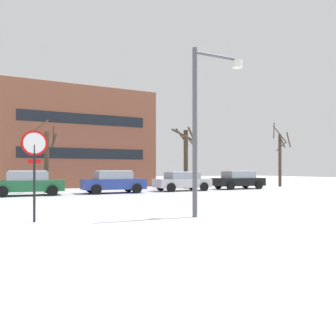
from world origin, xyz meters
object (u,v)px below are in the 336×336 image
parked_car_silver (182,181)px  street_lamp (204,113)px  parked_car_green (28,183)px  parked_car_blue (113,182)px  parked_car_black (238,180)px  stop_sign (34,158)px

parked_car_silver → street_lamp: bearing=-115.4°
parked_car_green → parked_car_silver: parked_car_green is taller
parked_car_green → parked_car_blue: bearing=-2.5°
street_lamp → parked_car_blue: size_ratio=1.34×
parked_car_silver → parked_car_black: 5.31m
parked_car_blue → street_lamp: bearing=-92.5°
parked_car_silver → parked_car_green: bearing=179.3°
parked_car_blue → parked_car_silver: (5.30, 0.11, -0.04)m
street_lamp → parked_car_silver: (5.84, 12.30, -2.73)m
street_lamp → parked_car_green: street_lamp is taller
parked_car_green → parked_car_black: parked_car_green is taller
street_lamp → parked_car_blue: street_lamp is taller
stop_sign → parked_car_silver: (11.07, 11.12, -1.19)m
parked_car_blue → parked_car_green: bearing=177.5°
parked_car_blue → parked_car_black: (10.61, 0.22, -0.02)m
parked_car_blue → parked_car_black: size_ratio=0.98×
parked_car_green → street_lamp: bearing=-69.0°
parked_car_silver → parked_car_black: bearing=1.2°
parked_car_silver → stop_sign: bearing=-134.9°
parked_car_black → street_lamp: bearing=-131.9°
stop_sign → street_lamp: 5.58m
parked_car_green → parked_car_black: 15.91m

